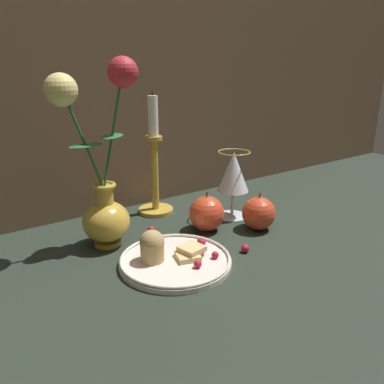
{
  "coord_description": "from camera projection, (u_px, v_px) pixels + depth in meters",
  "views": [
    {
      "loc": [
        -0.42,
        -0.64,
        0.36
      ],
      "look_at": [
        0.03,
        0.0,
        0.1
      ],
      "focal_mm": 35.0,
      "sensor_mm": 36.0,
      "label": 1
    }
  ],
  "objects": [
    {
      "name": "ground_plane",
      "position": [
        180.0,
        237.0,
        0.84
      ],
      "size": [
        2.4,
        2.4,
        0.0
      ],
      "primitive_type": "plane",
      "color": "#232D23",
      "rests_on": "ground"
    },
    {
      "name": "apple_beside_vase",
      "position": [
        259.0,
        213.0,
        0.87
      ],
      "size": [
        0.08,
        0.08,
        0.09
      ],
      "color": "#D14223",
      "rests_on": "ground_plane"
    },
    {
      "name": "apple_near_glass",
      "position": [
        207.0,
        213.0,
        0.86
      ],
      "size": [
        0.08,
        0.08,
        0.09
      ],
      "color": "#D14223",
      "rests_on": "ground_plane"
    },
    {
      "name": "vase",
      "position": [
        102.0,
        179.0,
        0.76
      ],
      "size": [
        0.18,
        0.1,
        0.38
      ],
      "color": "gold",
      "rests_on": "ground_plane"
    },
    {
      "name": "berry_near_plate",
      "position": [
        245.0,
        248.0,
        0.77
      ],
      "size": [
        0.02,
        0.02,
        0.02
      ],
      "primitive_type": "sphere",
      "color": "#AD192D",
      "rests_on": "ground_plane"
    },
    {
      "name": "plate_with_pastries",
      "position": [
        172.0,
        257.0,
        0.72
      ],
      "size": [
        0.22,
        0.22,
        0.07
      ],
      "color": "silver",
      "rests_on": "ground_plane"
    },
    {
      "name": "berry_front_center",
      "position": [
        151.0,
        230.0,
        0.85
      ],
      "size": [
        0.02,
        0.02,
        0.02
      ],
      "primitive_type": "sphere",
      "color": "#AD192D",
      "rests_on": "ground_plane"
    },
    {
      "name": "candlestick",
      "position": [
        155.0,
        170.0,
        0.95
      ],
      "size": [
        0.09,
        0.09,
        0.31
      ],
      "color": "gold",
      "rests_on": "ground_plane"
    },
    {
      "name": "wine_glass",
      "position": [
        233.0,
        175.0,
        0.92
      ],
      "size": [
        0.08,
        0.08,
        0.17
      ],
      "color": "silver",
      "rests_on": "ground_plane"
    }
  ]
}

